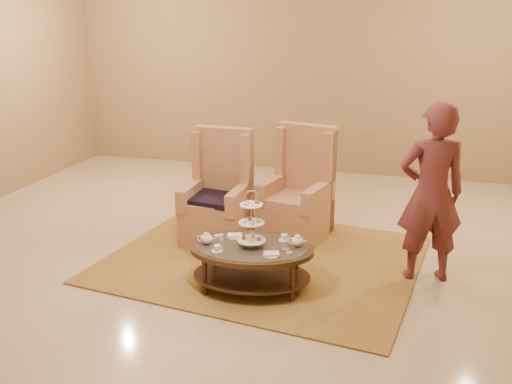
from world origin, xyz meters
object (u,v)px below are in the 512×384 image
(armchair_left, at_px, (219,203))
(person, at_px, (431,194))
(armchair_right, at_px, (299,199))
(tea_table, at_px, (252,254))

(armchair_left, xyz_separation_m, person, (2.27, -0.46, 0.44))
(armchair_left, xyz_separation_m, armchair_right, (0.86, 0.35, 0.00))
(tea_table, xyz_separation_m, person, (1.57, 0.66, 0.52))
(armchair_right, bearing_deg, tea_table, -82.01)
(tea_table, xyz_separation_m, armchair_right, (0.15, 1.48, 0.07))
(tea_table, distance_m, armchair_left, 1.33)
(tea_table, height_order, armchair_right, armchair_right)
(armchair_left, bearing_deg, tea_table, -56.70)
(tea_table, relative_size, person, 0.72)
(tea_table, bearing_deg, person, 16.12)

